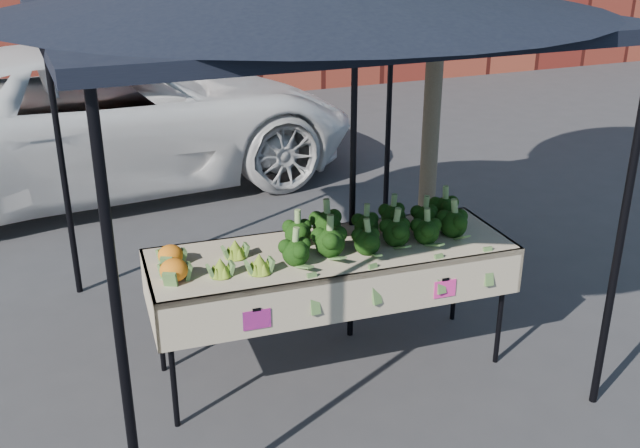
% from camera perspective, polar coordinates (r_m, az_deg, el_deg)
% --- Properties ---
extents(ground, '(90.00, 90.00, 0.00)m').
position_cam_1_polar(ground, '(5.21, -2.03, -11.00)').
color(ground, '#323235').
extents(table, '(2.46, 0.99, 0.90)m').
position_cam_1_polar(table, '(4.97, 0.91, -6.69)').
color(table, '#C1B79A').
rests_on(table, ground).
extents(canopy, '(3.16, 3.16, 2.74)m').
position_cam_1_polar(canopy, '(4.94, -1.48, 4.74)').
color(canopy, black).
rests_on(canopy, ground).
extents(broccoli_heap, '(1.45, 0.55, 0.23)m').
position_cam_1_polar(broccoli_heap, '(4.87, 4.33, 0.02)').
color(broccoli_heap, black).
rests_on(broccoli_heap, table).
extents(romanesco_cluster, '(0.41, 0.45, 0.18)m').
position_cam_1_polar(romanesco_cluster, '(4.51, -6.71, -2.34)').
color(romanesco_cluster, '#8DA62B').
rests_on(romanesco_cluster, table).
extents(cauliflower_pair, '(0.21, 0.41, 0.16)m').
position_cam_1_polar(cauliflower_pair, '(4.51, -11.51, -2.80)').
color(cauliflower_pair, orange).
rests_on(cauliflower_pair, table).
extents(street_tree, '(2.13, 2.13, 4.19)m').
position_cam_1_polar(street_tree, '(6.03, 9.13, 14.77)').
color(street_tree, '#1E4C14').
rests_on(street_tree, ground).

